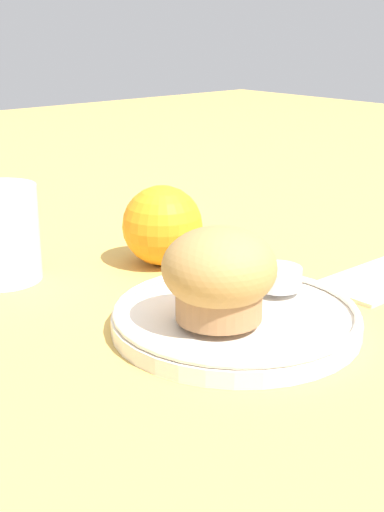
% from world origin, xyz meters
% --- Properties ---
extents(ground_plane, '(3.00, 3.00, 0.00)m').
position_xyz_m(ground_plane, '(0.00, 0.00, 0.00)').
color(ground_plane, tan).
extents(plate, '(0.21, 0.21, 0.02)m').
position_xyz_m(plate, '(-0.02, -0.02, 0.01)').
color(plate, silver).
rests_on(plate, ground_plane).
extents(muffin, '(0.09, 0.09, 0.08)m').
position_xyz_m(muffin, '(-0.05, -0.03, 0.06)').
color(muffin, '#9E7047').
rests_on(muffin, plate).
extents(cream_ramekin, '(0.04, 0.04, 0.02)m').
position_xyz_m(cream_ramekin, '(0.04, -0.01, 0.03)').
color(cream_ramekin, silver).
rests_on(cream_ramekin, plate).
extents(berry_pair, '(0.03, 0.02, 0.02)m').
position_xyz_m(berry_pair, '(-0.02, 0.02, 0.03)').
color(berry_pair, '#B7192D').
rests_on(berry_pair, plate).
extents(butter_knife, '(0.15, 0.10, 0.00)m').
position_xyz_m(butter_knife, '(-0.00, 0.03, 0.02)').
color(butter_knife, silver).
rests_on(butter_knife, plate).
extents(orange_fruit, '(0.09, 0.09, 0.09)m').
position_xyz_m(orange_fruit, '(0.04, 0.15, 0.04)').
color(orange_fruit, orange).
rests_on(orange_fruit, ground_plane).
extents(juice_glass, '(0.08, 0.08, 0.10)m').
position_xyz_m(juice_glass, '(-0.11, 0.22, 0.05)').
color(juice_glass, silver).
rests_on(juice_glass, ground_plane).
extents(folded_napkin, '(0.13, 0.07, 0.01)m').
position_xyz_m(folded_napkin, '(0.17, -0.03, 0.00)').
color(folded_napkin, beige).
rests_on(folded_napkin, ground_plane).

